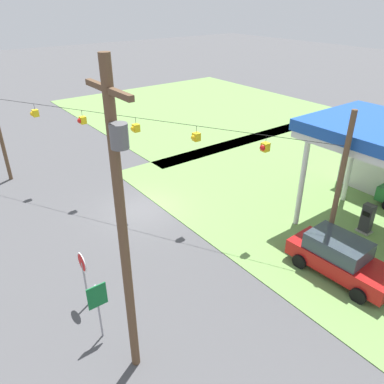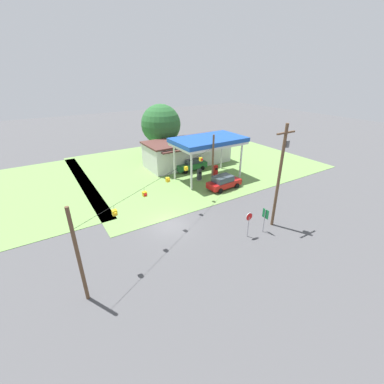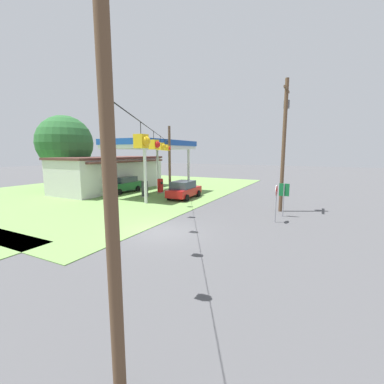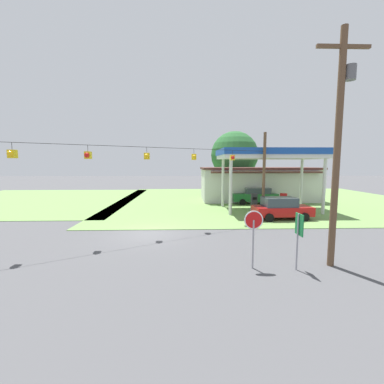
{
  "view_description": "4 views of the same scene",
  "coord_description": "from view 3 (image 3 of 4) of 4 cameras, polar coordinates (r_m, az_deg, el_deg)",
  "views": [
    {
      "loc": [
        16.64,
        -8.89,
        11.03
      ],
      "look_at": [
        2.04,
        2.09,
        1.36
      ],
      "focal_mm": 35.0,
      "sensor_mm": 36.0,
      "label": 1
    },
    {
      "loc": [
        -9.7,
        -19.4,
        13.87
      ],
      "look_at": [
        3.91,
        2.04,
        1.87
      ],
      "focal_mm": 24.0,
      "sensor_mm": 36.0,
      "label": 2
    },
    {
      "loc": [
        -11.99,
        -8.12,
        4.61
      ],
      "look_at": [
        4.04,
        0.11,
        1.79
      ],
      "focal_mm": 24.0,
      "sensor_mm": 36.0,
      "label": 3
    },
    {
      "loc": [
        2.27,
        -15.96,
        4.44
      ],
      "look_at": [
        2.87,
        2.8,
        2.39
      ],
      "focal_mm": 24.0,
      "sensor_mm": 36.0,
      "label": 4
    }
  ],
  "objects": [
    {
      "name": "utility_pole_main",
      "position": [
        20.95,
        19.78,
        10.96
      ],
      "size": [
        2.2,
        0.44,
        9.94
      ],
      "color": "brown",
      "rests_on": "ground"
    },
    {
      "name": "car_at_pumps_rear",
      "position": [
        30.27,
        -15.09,
        1.62
      ],
      "size": [
        4.91,
        2.17,
        1.82
      ],
      "rotation": [
        0.0,
        0.0,
        3.13
      ],
      "color": "#1E602D",
      "rests_on": "ground"
    },
    {
      "name": "fuel_pump_near",
      "position": [
        26.81,
        -10.45,
        0.53
      ],
      "size": [
        0.71,
        0.56,
        1.64
      ],
      "color": "gray",
      "rests_on": "ground"
    },
    {
      "name": "ground_plane",
      "position": [
        15.19,
        -6.67,
        -8.84
      ],
      "size": [
        160.0,
        160.0,
        0.0
      ],
      "primitive_type": "plane",
      "color": "#4C4C4F"
    },
    {
      "name": "grass_verge_station_corner",
      "position": [
        33.94,
        -16.14,
        0.76
      ],
      "size": [
        36.0,
        28.0,
        0.04
      ],
      "primitive_type": "cube",
      "color": "#6B934C",
      "rests_on": "ground"
    },
    {
      "name": "fuel_pump_far",
      "position": [
        29.08,
        -7.05,
        1.25
      ],
      "size": [
        0.71,
        0.56,
        1.64
      ],
      "color": "gray",
      "rests_on": "ground"
    },
    {
      "name": "signal_span_gantry",
      "position": [
        14.49,
        -6.9,
        6.09
      ],
      "size": [
        17.99,
        10.24,
        7.01
      ],
      "color": "brown",
      "rests_on": "ground"
    },
    {
      "name": "gas_station_canopy",
      "position": [
        27.68,
        -8.91,
        10.17
      ],
      "size": [
        9.62,
        5.78,
        5.81
      ],
      "color": "silver",
      "rests_on": "ground"
    },
    {
      "name": "tree_behind_station",
      "position": [
        35.84,
        -26.42,
        9.73
      ],
      "size": [
        6.63,
        6.63,
        9.03
      ],
      "color": "#4C3828",
      "rests_on": "ground"
    },
    {
      "name": "gas_station_store",
      "position": [
        32.94,
        -17.56,
        3.98
      ],
      "size": [
        13.81,
        6.45,
        4.03
      ],
      "color": "silver",
      "rests_on": "ground"
    },
    {
      "name": "stop_sign_roadside",
      "position": [
        17.61,
        18.21,
        -0.69
      ],
      "size": [
        0.8,
        0.08,
        2.5
      ],
      "rotation": [
        0.0,
        0.0,
        3.14
      ],
      "color": "#99999E",
      "rests_on": "ground"
    },
    {
      "name": "route_sign",
      "position": [
        19.38,
        19.75,
        -0.24
      ],
      "size": [
        0.1,
        0.7,
        2.4
      ],
      "color": "gray",
      "rests_on": "ground"
    },
    {
      "name": "car_at_pumps_front",
      "position": [
        25.49,
        -1.79,
        0.55
      ],
      "size": [
        4.64,
        2.27,
        1.78
      ],
      "rotation": [
        0.0,
        0.0,
        0.05
      ],
      "color": "#AD1414",
      "rests_on": "ground"
    }
  ]
}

